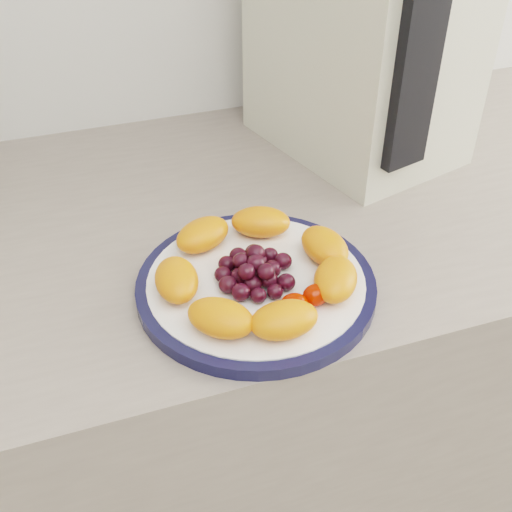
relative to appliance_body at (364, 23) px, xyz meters
name	(u,v)px	position (x,y,z in m)	size (l,w,h in m)	color
counter	(231,422)	(-0.25, -0.12, -0.64)	(3.50, 0.60, 0.90)	gray
cabinet_face	(231,433)	(-0.25, -0.12, -0.67)	(3.48, 0.58, 0.84)	#886453
plate_rim	(256,286)	(-0.26, -0.29, -0.18)	(0.27, 0.27, 0.01)	#121434
plate_face	(256,285)	(-0.26, -0.29, -0.18)	(0.24, 0.24, 0.02)	white
appliance_body	(364,23)	(0.00, 0.00, 0.00)	(0.21, 0.30, 0.37)	beige
appliance_panel	(417,62)	(-0.01, -0.16, 0.01)	(0.06, 0.02, 0.28)	black
fruit_plate	(259,270)	(-0.26, -0.29, -0.15)	(0.23, 0.23, 0.03)	orange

